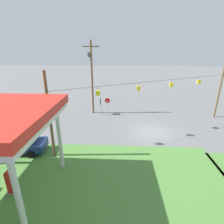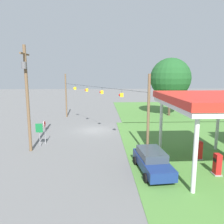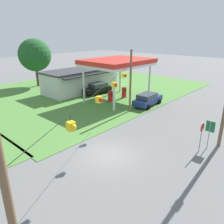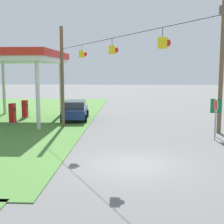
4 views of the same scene
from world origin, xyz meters
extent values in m
plane|color=slate|center=(0.00, 0.00, 0.00)|extent=(160.00, 160.00, 0.00)
cube|color=#4C7F38|center=(-16.00, 16.00, 0.02)|extent=(24.00, 24.00, 0.04)
cube|color=silver|center=(11.76, 9.22, 4.97)|extent=(8.77, 6.66, 0.35)
cube|color=red|center=(11.76, 9.22, 5.42)|extent=(8.97, 6.86, 0.55)
cylinder|color=silver|center=(7.98, 6.49, 2.40)|extent=(0.28, 0.28, 4.80)
cylinder|color=silver|center=(15.55, 6.49, 2.40)|extent=(0.28, 0.28, 4.80)
cylinder|color=silver|center=(7.98, 11.95, 2.40)|extent=(0.28, 0.28, 4.80)
cube|color=gray|center=(10.28, 9.22, 0.06)|extent=(0.71, 0.56, 0.12)
cube|color=red|center=(10.28, 9.22, 0.86)|extent=(0.55, 0.40, 1.48)
cube|color=black|center=(10.28, 9.01, 1.16)|extent=(0.39, 0.03, 0.24)
cube|color=gray|center=(13.25, 9.22, 0.06)|extent=(0.71, 0.56, 0.12)
cube|color=red|center=(13.25, 9.22, 0.86)|extent=(0.55, 0.40, 1.48)
cube|color=black|center=(13.25, 9.01, 1.16)|extent=(0.39, 0.03, 0.24)
cube|color=navy|center=(12.57, 4.67, 0.70)|extent=(4.98, 2.24, 0.72)
cube|color=#333D47|center=(12.28, 4.64, 1.35)|extent=(2.79, 1.92, 0.59)
cylinder|color=black|center=(13.98, 5.73, 0.34)|extent=(0.70, 0.28, 0.68)
cylinder|color=black|center=(14.14, 3.85, 0.34)|extent=(0.70, 0.28, 0.68)
cylinder|color=black|center=(10.99, 5.49, 0.34)|extent=(0.70, 0.28, 0.68)
cylinder|color=black|center=(11.15, 3.60, 0.34)|extent=(0.70, 0.28, 0.68)
cylinder|color=#99999E|center=(5.30, -5.01, 1.05)|extent=(0.08, 0.08, 2.10)
cylinder|color=white|center=(5.30, -5.01, 2.10)|extent=(0.80, 0.03, 0.80)
cylinder|color=red|center=(5.30, -5.01, 2.10)|extent=(0.70, 0.03, 0.70)
cylinder|color=gray|center=(6.25, -5.30, 1.20)|extent=(0.07, 0.07, 2.40)
cube|color=#146B33|center=(6.30, -5.30, 1.95)|extent=(0.04, 0.70, 0.90)
cylinder|color=brown|center=(7.44, -5.85, 4.90)|extent=(0.28, 0.28, 9.79)
cube|color=brown|center=(7.44, -5.85, 8.99)|extent=(2.20, 0.14, 0.14)
cylinder|color=#59595B|center=(7.79, -5.85, 7.99)|extent=(0.44, 0.44, 0.60)
cylinder|color=brown|center=(-9.16, -5.00, 3.63)|extent=(0.24, 0.24, 7.27)
cylinder|color=brown|center=(9.16, 5.00, 3.63)|extent=(0.24, 0.24, 7.27)
cylinder|color=black|center=(0.00, 0.00, 5.67)|extent=(18.34, 10.02, 0.02)
cylinder|color=black|center=(-5.50, -3.00, 5.49)|extent=(0.02, 0.02, 0.35)
cube|color=yellow|center=(-5.50, -3.00, 5.12)|extent=(0.32, 0.32, 0.40)
sphere|color=yellow|center=(-5.50, -3.17, 5.12)|extent=(0.28, 0.28, 0.28)
cylinder|color=black|center=(-1.83, -1.00, 5.49)|extent=(0.02, 0.02, 0.35)
cube|color=yellow|center=(-1.83, -1.00, 5.12)|extent=(0.32, 0.32, 0.40)
sphere|color=red|center=(-1.83, -1.17, 5.12)|extent=(0.28, 0.28, 0.28)
cylinder|color=black|center=(1.83, 1.00, 5.49)|extent=(0.02, 0.02, 0.35)
cube|color=yellow|center=(1.83, 1.00, 5.12)|extent=(0.32, 0.32, 0.40)
sphere|color=red|center=(1.83, 0.83, 5.12)|extent=(0.28, 0.28, 0.28)
cylinder|color=black|center=(5.50, 3.00, 5.49)|extent=(0.02, 0.02, 0.35)
cube|color=yellow|center=(5.50, 3.00, 5.12)|extent=(0.32, 0.32, 0.40)
sphere|color=red|center=(5.50, 2.83, 5.12)|extent=(0.28, 0.28, 0.28)
cylinder|color=#4C3828|center=(-9.52, 12.77, 1.88)|extent=(0.44, 0.44, 3.75)
sphere|color=#1E5123|center=(-9.52, 12.77, 6.51)|extent=(6.90, 6.90, 6.90)
camera|label=1|loc=(3.54, 17.69, 8.72)|focal=28.00mm
camera|label=2|loc=(27.68, 0.91, 7.25)|focal=35.00mm
camera|label=3|loc=(-10.75, -10.20, 8.93)|focal=35.00mm
camera|label=4|loc=(-13.37, 0.22, 4.12)|focal=50.00mm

